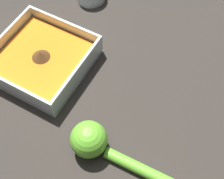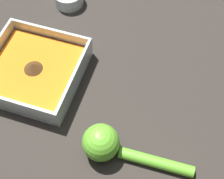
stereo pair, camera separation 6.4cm
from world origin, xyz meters
TOP-DOWN VIEW (x-y plane):
  - ground_plane at (0.00, 0.00)m, footprint 4.00×4.00m
  - square_dish at (-0.02, 0.03)m, footprint 0.20×0.20m
  - lemon_squeezer at (-0.14, -0.18)m, footprint 0.07×0.21m

SIDE VIEW (x-z plane):
  - ground_plane at x=0.00m, z-range 0.00..0.00m
  - square_dish at x=-0.02m, z-range -0.01..0.04m
  - lemon_squeezer at x=-0.14m, z-range 0.00..0.07m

